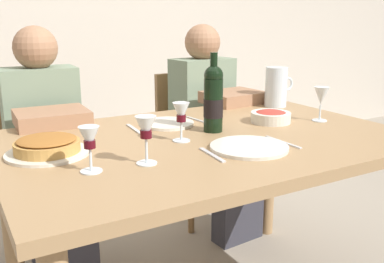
{
  "coord_description": "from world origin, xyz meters",
  "views": [
    {
      "loc": [
        -0.83,
        -1.34,
        1.19
      ],
      "look_at": [
        -0.06,
        0.01,
        0.79
      ],
      "focal_mm": 40.8,
      "sensor_mm": 36.0,
      "label": 1
    }
  ],
  "objects_px": {
    "chair_left": "(41,158)",
    "diner_right": "(214,124)",
    "water_pitcher": "(276,89)",
    "chair_right": "(191,135)",
    "dining_table": "(206,160)",
    "dinner_plate_right_setting": "(167,124)",
    "baked_tart": "(47,146)",
    "diner_left": "(48,147)",
    "wine_glass_right_diner": "(89,141)",
    "wine_glass_spare": "(321,97)",
    "salad_bowl": "(271,116)",
    "wine_bottle": "(213,99)",
    "wine_glass_centre": "(146,130)",
    "dinner_plate_left_setting": "(249,147)",
    "wine_glass_left_diner": "(181,115)"
  },
  "relations": [
    {
      "from": "wine_glass_right_diner",
      "to": "baked_tart",
      "type": "bearing_deg",
      "value": 107.7
    },
    {
      "from": "chair_left",
      "to": "wine_bottle",
      "type": "bearing_deg",
      "value": 123.65
    },
    {
      "from": "chair_left",
      "to": "diner_right",
      "type": "relative_size",
      "value": 0.75
    },
    {
      "from": "wine_bottle",
      "to": "chair_right",
      "type": "relative_size",
      "value": 0.35
    },
    {
      "from": "wine_bottle",
      "to": "baked_tart",
      "type": "xyz_separation_m",
      "value": [
        -0.63,
        0.01,
        -0.1
      ]
    },
    {
      "from": "diner_left",
      "to": "chair_right",
      "type": "xyz_separation_m",
      "value": [
        0.9,
        0.25,
        -0.12
      ]
    },
    {
      "from": "wine_bottle",
      "to": "salad_bowl",
      "type": "bearing_deg",
      "value": 1.05
    },
    {
      "from": "wine_glass_spare",
      "to": "chair_right",
      "type": "relative_size",
      "value": 0.17
    },
    {
      "from": "wine_glass_centre",
      "to": "dinner_plate_right_setting",
      "type": "height_order",
      "value": "wine_glass_centre"
    },
    {
      "from": "wine_glass_left_diner",
      "to": "chair_left",
      "type": "height_order",
      "value": "wine_glass_left_diner"
    },
    {
      "from": "dinner_plate_right_setting",
      "to": "diner_right",
      "type": "bearing_deg",
      "value": 40.13
    },
    {
      "from": "wine_glass_spare",
      "to": "diner_right",
      "type": "height_order",
      "value": "diner_right"
    },
    {
      "from": "wine_glass_right_diner",
      "to": "dinner_plate_left_setting",
      "type": "xyz_separation_m",
      "value": [
        0.54,
        -0.04,
        -0.09
      ]
    },
    {
      "from": "salad_bowl",
      "to": "dinner_plate_right_setting",
      "type": "height_order",
      "value": "salad_bowl"
    },
    {
      "from": "chair_left",
      "to": "diner_right",
      "type": "height_order",
      "value": "diner_right"
    },
    {
      "from": "dining_table",
      "to": "dinner_plate_right_setting",
      "type": "bearing_deg",
      "value": 100.84
    },
    {
      "from": "baked_tart",
      "to": "diner_left",
      "type": "bearing_deg",
      "value": 79.01
    },
    {
      "from": "dinner_plate_right_setting",
      "to": "diner_left",
      "type": "height_order",
      "value": "diner_left"
    },
    {
      "from": "baked_tart",
      "to": "wine_glass_left_diner",
      "type": "bearing_deg",
      "value": -9.24
    },
    {
      "from": "dining_table",
      "to": "wine_bottle",
      "type": "relative_size",
      "value": 4.88
    },
    {
      "from": "salad_bowl",
      "to": "diner_right",
      "type": "height_order",
      "value": "diner_right"
    },
    {
      "from": "water_pitcher",
      "to": "chair_right",
      "type": "height_order",
      "value": "water_pitcher"
    },
    {
      "from": "wine_bottle",
      "to": "diner_right",
      "type": "bearing_deg",
      "value": 56.91
    },
    {
      "from": "salad_bowl",
      "to": "diner_left",
      "type": "xyz_separation_m",
      "value": [
        -0.81,
        0.59,
        -0.17
      ]
    },
    {
      "from": "water_pitcher",
      "to": "baked_tart",
      "type": "relative_size",
      "value": 0.73
    },
    {
      "from": "diner_left",
      "to": "diner_right",
      "type": "bearing_deg",
      "value": -177.17
    },
    {
      "from": "salad_bowl",
      "to": "dinner_plate_left_setting",
      "type": "bearing_deg",
      "value": -139.69
    },
    {
      "from": "water_pitcher",
      "to": "baked_tart",
      "type": "bearing_deg",
      "value": -167.87
    },
    {
      "from": "wine_bottle",
      "to": "wine_glass_right_diner",
      "type": "xyz_separation_m",
      "value": [
        -0.56,
        -0.22,
        -0.04
      ]
    },
    {
      "from": "chair_left",
      "to": "diner_right",
      "type": "bearing_deg",
      "value": 168.18
    },
    {
      "from": "baked_tart",
      "to": "chair_right",
      "type": "relative_size",
      "value": 0.31
    },
    {
      "from": "water_pitcher",
      "to": "chair_right",
      "type": "bearing_deg",
      "value": 105.67
    },
    {
      "from": "water_pitcher",
      "to": "dinner_plate_right_setting",
      "type": "bearing_deg",
      "value": -172.7
    },
    {
      "from": "wine_glass_spare",
      "to": "diner_left",
      "type": "height_order",
      "value": "diner_left"
    },
    {
      "from": "wine_bottle",
      "to": "salad_bowl",
      "type": "height_order",
      "value": "wine_bottle"
    },
    {
      "from": "wine_glass_right_diner",
      "to": "diner_left",
      "type": "bearing_deg",
      "value": 87.24
    },
    {
      "from": "salad_bowl",
      "to": "chair_right",
      "type": "height_order",
      "value": "chair_right"
    },
    {
      "from": "water_pitcher",
      "to": "diner_left",
      "type": "height_order",
      "value": "diner_left"
    },
    {
      "from": "diner_right",
      "to": "wine_glass_spare",
      "type": "bearing_deg",
      "value": 93.59
    },
    {
      "from": "dinner_plate_left_setting",
      "to": "dinner_plate_right_setting",
      "type": "xyz_separation_m",
      "value": [
        -0.09,
        0.44,
        0.0
      ]
    },
    {
      "from": "wine_glass_spare",
      "to": "dinner_plate_right_setting",
      "type": "height_order",
      "value": "wine_glass_spare"
    },
    {
      "from": "water_pitcher",
      "to": "dinner_plate_right_setting",
      "type": "xyz_separation_m",
      "value": [
        -0.65,
        -0.08,
        -0.08
      ]
    },
    {
      "from": "diner_left",
      "to": "diner_right",
      "type": "relative_size",
      "value": 1.0
    },
    {
      "from": "chair_right",
      "to": "diner_right",
      "type": "xyz_separation_m",
      "value": [
        0.02,
        -0.24,
        0.12
      ]
    },
    {
      "from": "wine_glass_spare",
      "to": "diner_right",
      "type": "xyz_separation_m",
      "value": [
        -0.1,
        0.69,
        -0.25
      ]
    },
    {
      "from": "diner_left",
      "to": "wine_glass_centre",
      "type": "bearing_deg",
      "value": 100.91
    },
    {
      "from": "dinner_plate_right_setting",
      "to": "baked_tart",
      "type": "bearing_deg",
      "value": -162.08
    },
    {
      "from": "salad_bowl",
      "to": "diner_left",
      "type": "bearing_deg",
      "value": 144.15
    },
    {
      "from": "dinner_plate_right_setting",
      "to": "chair_right",
      "type": "distance_m",
      "value": 0.87
    },
    {
      "from": "wine_bottle",
      "to": "chair_left",
      "type": "height_order",
      "value": "wine_bottle"
    }
  ]
}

